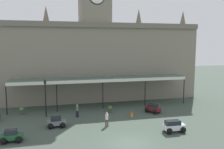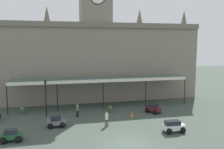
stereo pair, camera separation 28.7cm
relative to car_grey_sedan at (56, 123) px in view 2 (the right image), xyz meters
The scene contains 13 objects.
ground_plane 9.08m from the car_grey_sedan, 42.99° to the right, with size 140.00×140.00×0.00m, color #3D4A40.
station_building 15.98m from the car_grey_sedan, 62.99° to the left, with size 34.06×6.21×19.89m.
entrance_canopy 10.80m from the car_grey_sedan, 49.20° to the left, with size 25.92×3.26×4.36m.
car_grey_sedan is the anchor object (origin of this frame).
car_white_estate 12.89m from the car_grey_sedan, 20.41° to the right, with size 2.28×1.59×1.27m.
car_maroon_sedan 13.13m from the car_grey_sedan, 12.52° to the left, with size 2.10×2.25×1.19m.
car_green_sedan 5.29m from the car_grey_sedan, 142.74° to the right, with size 2.07×1.55×1.19m.
pedestrian_beside_cars 4.18m from the car_grey_sedan, 50.52° to the left, with size 0.34×0.34×1.67m.
pedestrian_near_entrance 5.67m from the car_grey_sedan, 11.65° to the right, with size 0.39×0.34×1.67m.
victorian_lamppost 5.07m from the car_grey_sedan, 106.31° to the left, with size 0.30×0.30×4.88m.
traffic_cone 9.66m from the car_grey_sedan, 10.87° to the left, with size 0.40×0.40×0.75m, color orange.
planter_near_kerb 8.27m from the car_grey_sedan, 30.30° to the left, with size 0.60×0.60×0.96m.
planter_forecourt_centre 7.61m from the car_grey_sedan, 125.37° to the left, with size 0.60×0.60×0.96m.
Camera 2 is at (-6.46, -20.76, 9.28)m, focal length 38.73 mm.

